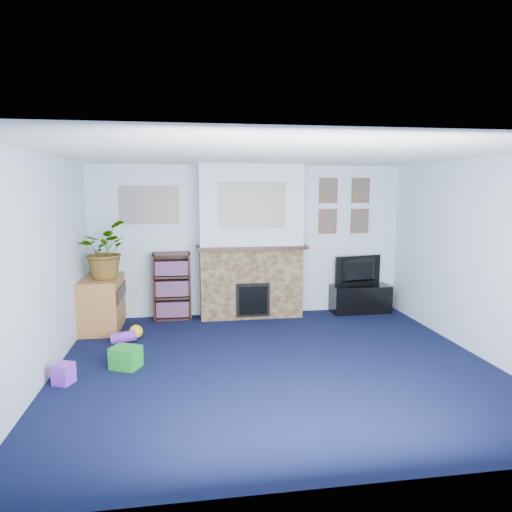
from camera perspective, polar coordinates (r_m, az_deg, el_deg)
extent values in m
cube|color=black|center=(5.48, 2.45, -13.32)|extent=(5.00, 4.50, 0.01)
cube|color=white|center=(5.10, 2.62, 12.60)|extent=(5.00, 4.50, 0.01)
cube|color=silver|center=(7.36, -0.86, 1.93)|extent=(5.00, 0.04, 2.40)
cube|color=silver|center=(3.03, 10.86, -7.52)|extent=(5.00, 0.04, 2.40)
cube|color=silver|center=(5.28, -25.16, -1.40)|extent=(0.04, 4.50, 2.40)
cube|color=silver|center=(6.15, 26.05, -0.19)|extent=(0.04, 4.50, 2.40)
cube|color=brown|center=(7.26, -0.63, -3.35)|extent=(1.60, 0.40, 1.10)
cube|color=brown|center=(7.12, -0.65, 6.15)|extent=(1.60, 0.40, 1.30)
cube|color=brown|center=(7.14, -0.61, 1.13)|extent=(1.72, 0.50, 0.05)
cube|color=brown|center=(7.11, -0.39, -5.50)|extent=(0.52, 0.08, 0.52)
cube|color=brown|center=(7.07, -0.35, -5.58)|extent=(0.44, 0.02, 0.44)
cube|color=gray|center=(6.90, -0.40, 6.34)|extent=(1.00, 0.03, 0.68)
cube|color=gray|center=(7.25, -13.15, 6.22)|extent=(0.90, 0.03, 0.58)
cube|color=brown|center=(7.58, 9.03, 8.08)|extent=(0.30, 0.03, 0.40)
cube|color=brown|center=(7.76, 12.94, 7.97)|extent=(0.30, 0.03, 0.40)
cube|color=brown|center=(7.59, 8.95, 4.30)|extent=(0.30, 0.03, 0.40)
cube|color=brown|center=(7.78, 12.83, 4.29)|extent=(0.30, 0.03, 0.40)
cube|color=black|center=(7.77, 12.88, -5.23)|extent=(0.96, 0.40, 0.45)
imported|color=black|center=(7.70, 12.94, -1.81)|extent=(0.84, 0.25, 0.48)
cube|color=black|center=(7.38, -10.40, -3.50)|extent=(0.58, 0.02, 1.05)
cube|color=black|center=(7.27, -12.60, -3.75)|extent=(0.03, 0.28, 1.05)
cube|color=black|center=(7.25, -8.26, -3.66)|extent=(0.03, 0.28, 1.05)
cube|color=black|center=(7.37, -10.33, -7.59)|extent=(0.56, 0.28, 0.03)
cube|color=black|center=(7.29, -10.40, -5.05)|extent=(0.56, 0.28, 0.03)
cube|color=black|center=(7.22, -10.47, -2.50)|extent=(0.56, 0.28, 0.03)
cube|color=black|center=(7.16, -10.54, 0.29)|extent=(0.56, 0.28, 0.03)
cube|color=black|center=(7.32, -10.36, -6.44)|extent=(0.50, 0.22, 0.24)
cube|color=black|center=(7.25, -10.43, -3.92)|extent=(0.50, 0.22, 0.24)
cube|color=black|center=(7.19, -10.50, -1.42)|extent=(0.50, 0.22, 0.22)
cube|color=#A46734|center=(7.06, -18.69, -5.80)|extent=(0.54, 0.97, 0.76)
imported|color=#26661E|center=(6.85, -18.66, 0.71)|extent=(0.76, 0.84, 0.81)
cube|color=gold|center=(7.09, -1.41, 1.85)|extent=(0.11, 0.06, 0.15)
cylinder|color=#B2BFC6|center=(7.16, 1.85, 1.99)|extent=(0.05, 0.05, 0.17)
sphere|color=gray|center=(7.06, -4.61, 1.75)|extent=(0.12, 0.12, 0.12)
cylinder|color=purple|center=(7.25, 5.12, 1.88)|extent=(0.06, 0.06, 0.12)
cube|color=#198C26|center=(5.52, -15.97, -11.92)|extent=(0.38, 0.35, 0.25)
sphere|color=yellow|center=(6.53, -14.77, -9.15)|extent=(0.19, 0.19, 0.19)
cube|color=purple|center=(5.32, -22.91, -13.38)|extent=(0.24, 0.24, 0.22)
cylinder|color=purple|center=(6.41, -16.21, -9.72)|extent=(0.33, 0.15, 0.19)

